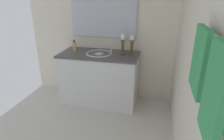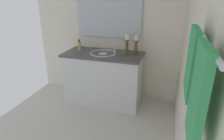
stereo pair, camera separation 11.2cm
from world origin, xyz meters
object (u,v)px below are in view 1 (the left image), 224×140
object	(u,v)px
candle_holder_tall	(132,45)
vanity_cabinet	(100,78)
soap_bottle	(74,46)
towel_center	(214,94)
candle_holder_short	(123,44)
sink_basin	(99,56)
mirror	(103,11)
towel_near_vanity	(199,61)
towel_bar	(217,38)

from	to	relation	value
candle_holder_tall	vanity_cabinet	bearing A→B (deg)	-81.30
candle_holder_tall	soap_bottle	xyz separation A→B (m)	(0.03, -0.90, -0.07)
soap_bottle	towel_center	world-z (taller)	towel_center
vanity_cabinet	candle_holder_short	world-z (taller)	candle_holder_short
candle_holder_short	sink_basin	bearing A→B (deg)	-81.80
vanity_cabinet	towel_center	distance (m)	2.45
mirror	soap_bottle	bearing A→B (deg)	-60.58
soap_bottle	towel_center	size ratio (longest dim) A/B	0.45
sink_basin	towel_near_vanity	world-z (taller)	towel_near_vanity
towel_bar	towel_center	size ratio (longest dim) A/B	1.75
towel_near_vanity	towel_center	distance (m)	0.35
soap_bottle	candle_holder_tall	bearing A→B (deg)	91.82
candle_holder_short	towel_center	xyz separation A→B (m)	(2.05, 0.73, 0.34)
vanity_cabinet	towel_bar	size ratio (longest dim) A/B	1.74
candle_holder_short	towel_bar	world-z (taller)	towel_bar
sink_basin	towel_bar	world-z (taller)	towel_bar
candle_holder_short	candle_holder_tall	bearing A→B (deg)	100.11
candle_holder_tall	soap_bottle	size ratio (longest dim) A/B	1.57
sink_basin	towel_near_vanity	bearing A→B (deg)	33.17
towel_bar	towel_center	world-z (taller)	towel_center
towel_bar	mirror	bearing A→B (deg)	-152.44
sink_basin	candle_holder_short	xyz separation A→B (m)	(-0.05, 0.35, 0.20)
soap_bottle	towel_bar	size ratio (longest dim) A/B	0.26
mirror	towel_bar	xyz separation A→B (m)	(2.11, 1.10, 0.07)
candle_holder_tall	towel_center	bearing A→B (deg)	15.98
vanity_cabinet	towel_near_vanity	world-z (taller)	towel_near_vanity
vanity_cabinet	candle_holder_short	bearing A→B (deg)	98.18
candle_holder_tall	candle_holder_short	size ratio (longest dim) A/B	0.95
vanity_cabinet	sink_basin	distance (m)	0.37
towel_center	candle_holder_tall	bearing A→B (deg)	-164.02
soap_bottle	vanity_cabinet	bearing A→B (deg)	83.69
towel_bar	towel_near_vanity	distance (m)	0.24
mirror	towel_center	world-z (taller)	mirror
sink_basin	soap_bottle	size ratio (longest dim) A/B	2.23
mirror	candle_holder_short	xyz separation A→B (m)	(0.23, 0.36, -0.44)
mirror	candle_holder_tall	world-z (taller)	mirror
towel_near_vanity	towel_center	world-z (taller)	same
sink_basin	towel_bar	bearing A→B (deg)	31.01
mirror	candle_holder_short	world-z (taller)	mirror
vanity_cabinet	candle_holder_short	distance (m)	0.67
candle_holder_tall	candle_holder_short	bearing A→B (deg)	-79.89
candle_holder_short	soap_bottle	distance (m)	0.78
vanity_cabinet	candle_holder_tall	size ratio (longest dim) A/B	4.28
mirror	towel_bar	world-z (taller)	mirror
vanity_cabinet	candle_holder_tall	xyz separation A→B (m)	(-0.07, 0.49, 0.56)
mirror	towel_center	distance (m)	2.53
towel_near_vanity	vanity_cabinet	bearing A→B (deg)	-146.80
sink_basin	towel_bar	xyz separation A→B (m)	(1.83, 1.10, 0.71)
mirror	towel_near_vanity	distance (m)	2.22
mirror	candle_holder_short	distance (m)	0.61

